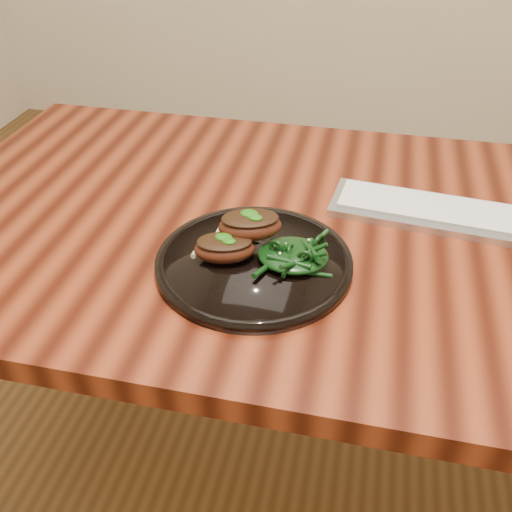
{
  "coord_description": "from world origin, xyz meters",
  "views": [
    {
      "loc": [
        -0.02,
        -0.82,
        1.28
      ],
      "look_at": [
        -0.16,
        -0.15,
        0.78
      ],
      "focal_mm": 40.0,
      "sensor_mm": 36.0,
      "label": 1
    }
  ],
  "objects_px": {
    "desk": "(365,268)",
    "greens_heap": "(293,251)",
    "plate": "(254,262)",
    "lamb_chop_front": "(224,248)",
    "keyboard": "(448,214)"
  },
  "relations": [
    {
      "from": "desk",
      "to": "plate",
      "type": "height_order",
      "value": "plate"
    },
    {
      "from": "plate",
      "to": "desk",
      "type": "bearing_deg",
      "value": 40.02
    },
    {
      "from": "plate",
      "to": "keyboard",
      "type": "distance_m",
      "value": 0.36
    },
    {
      "from": "lamb_chop_front",
      "to": "keyboard",
      "type": "xyz_separation_m",
      "value": [
        0.34,
        0.22,
        -0.03
      ]
    },
    {
      "from": "lamb_chop_front",
      "to": "keyboard",
      "type": "height_order",
      "value": "lamb_chop_front"
    },
    {
      "from": "desk",
      "to": "lamb_chop_front",
      "type": "relative_size",
      "value": 15.42
    },
    {
      "from": "desk",
      "to": "keyboard",
      "type": "relative_size",
      "value": 3.88
    },
    {
      "from": "plate",
      "to": "lamb_chop_front",
      "type": "bearing_deg",
      "value": -166.22
    },
    {
      "from": "greens_heap",
      "to": "keyboard",
      "type": "xyz_separation_m",
      "value": [
        0.24,
        0.2,
        -0.03
      ]
    },
    {
      "from": "desk",
      "to": "plate",
      "type": "distance_m",
      "value": 0.24
    },
    {
      "from": "plate",
      "to": "greens_heap",
      "type": "bearing_deg",
      "value": 5.19
    },
    {
      "from": "greens_heap",
      "to": "lamb_chop_front",
      "type": "bearing_deg",
      "value": -171.11
    },
    {
      "from": "desk",
      "to": "greens_heap",
      "type": "relative_size",
      "value": 14.93
    },
    {
      "from": "lamb_chop_front",
      "to": "keyboard",
      "type": "bearing_deg",
      "value": 32.71
    },
    {
      "from": "plate",
      "to": "lamb_chop_front",
      "type": "height_order",
      "value": "lamb_chop_front"
    }
  ]
}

